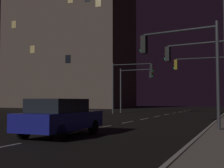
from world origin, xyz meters
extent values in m
plane|color=black|center=(0.00, 17.50, 0.00)|extent=(112.00, 112.00, 0.00)
cube|color=silver|center=(0.00, 5.00, 0.01)|extent=(0.14, 2.00, 0.01)
cube|color=silver|center=(0.00, 9.00, 0.01)|extent=(0.14, 2.00, 0.01)
cube|color=silver|center=(0.00, 13.00, 0.01)|extent=(0.14, 2.00, 0.01)
cube|color=silver|center=(0.00, 17.00, 0.01)|extent=(0.14, 2.00, 0.01)
cube|color=silver|center=(0.00, 21.00, 0.01)|extent=(0.14, 2.00, 0.01)
cube|color=silver|center=(0.00, 25.00, 0.01)|extent=(0.14, 2.00, 0.01)
cube|color=silver|center=(0.00, 29.00, 0.01)|extent=(0.14, 2.00, 0.01)
cube|color=silver|center=(0.00, 33.00, 0.01)|extent=(0.14, 2.00, 0.01)
cube|color=silver|center=(0.00, 37.00, 0.01)|extent=(0.14, 2.00, 0.01)
cube|color=silver|center=(0.00, 41.00, 0.01)|extent=(0.14, 2.00, 0.01)
cube|color=silver|center=(0.00, 45.00, 0.01)|extent=(0.14, 2.00, 0.01)
cube|color=silver|center=(5.45, 22.50, 0.01)|extent=(0.14, 53.00, 0.01)
cube|color=navy|center=(0.18, 8.28, 0.67)|extent=(1.86, 4.41, 0.70)
cube|color=#1E2328|center=(0.18, 8.03, 1.29)|extent=(1.62, 2.48, 0.55)
cylinder|color=black|center=(-0.63, 9.68, 0.32)|extent=(0.23, 0.64, 0.64)
cylinder|color=black|center=(0.97, 9.69, 0.32)|extent=(0.23, 0.64, 0.64)
cylinder|color=black|center=(-0.61, 6.86, 0.32)|extent=(0.23, 0.64, 0.64)
cylinder|color=black|center=(0.99, 6.88, 0.32)|extent=(0.23, 0.64, 0.64)
cylinder|color=#2D3033|center=(4.61, 16.60, 5.04)|extent=(3.54, 0.53, 0.11)
cube|color=black|center=(2.84, 16.82, 4.52)|extent=(0.32, 0.37, 0.95)
sphere|color=black|center=(2.69, 16.83, 4.82)|extent=(0.20, 0.20, 0.20)
sphere|color=black|center=(2.69, 16.83, 4.52)|extent=(0.20, 0.20, 0.20)
sphere|color=#19D84C|center=(2.69, 16.83, 4.22)|extent=(0.20, 0.20, 0.20)
cylinder|color=#4C4C51|center=(-6.15, 28.88, 2.89)|extent=(0.16, 0.16, 5.79)
cylinder|color=#2D3033|center=(-3.94, 29.10, 5.54)|extent=(4.43, 0.55, 0.11)
cube|color=black|center=(-1.73, 29.32, 5.01)|extent=(0.31, 0.37, 0.95)
sphere|color=black|center=(-1.58, 29.34, 5.31)|extent=(0.20, 0.20, 0.20)
sphere|color=black|center=(-1.58, 29.34, 5.01)|extent=(0.20, 0.20, 0.20)
sphere|color=#19D84C|center=(-1.58, 29.34, 4.71)|extent=(0.20, 0.20, 0.20)
cylinder|color=#38383D|center=(3.80, 26.36, 5.44)|extent=(4.51, 0.35, 0.11)
cube|color=olive|center=(1.55, 26.23, 4.92)|extent=(0.30, 0.35, 0.95)
sphere|color=black|center=(1.39, 26.23, 5.22)|extent=(0.20, 0.20, 0.20)
sphere|color=black|center=(1.39, 26.23, 4.92)|extent=(0.20, 0.20, 0.20)
sphere|color=#19D84C|center=(1.39, 26.23, 4.62)|extent=(0.20, 0.20, 0.20)
cylinder|color=#4C4C51|center=(-5.98, 30.92, 2.66)|extent=(0.16, 0.16, 5.32)
cylinder|color=#2D3033|center=(-4.08, 30.84, 5.07)|extent=(3.79, 0.28, 0.11)
cube|color=black|center=(-2.19, 30.75, 4.55)|extent=(0.30, 0.35, 0.95)
sphere|color=black|center=(-2.04, 30.74, 4.85)|extent=(0.20, 0.20, 0.20)
sphere|color=black|center=(-2.04, 30.74, 4.55)|extent=(0.20, 0.20, 0.20)
sphere|color=#19D84C|center=(-2.04, 30.74, 4.25)|extent=(0.20, 0.20, 0.20)
cylinder|color=#38383D|center=(6.17, 12.36, 2.71)|extent=(0.16, 0.16, 5.13)
cylinder|color=#2D3033|center=(4.30, 12.62, 5.02)|extent=(3.76, 0.62, 0.11)
cube|color=black|center=(2.42, 12.87, 4.50)|extent=(0.32, 0.37, 0.95)
sphere|color=black|center=(2.27, 12.90, 4.80)|extent=(0.20, 0.20, 0.20)
sphere|color=black|center=(2.27, 12.90, 4.50)|extent=(0.20, 0.20, 0.20)
sphere|color=#19D84C|center=(2.27, 12.90, 4.20)|extent=(0.20, 0.20, 0.20)
cube|color=brown|center=(-25.77, 51.70, 15.61)|extent=(25.43, 13.09, 31.22)
cube|color=#EACC7A|center=(-34.90, 45.13, 16.96)|extent=(1.10, 0.06, 1.50)
cube|color=#EACC7A|center=(-15.83, 45.13, 19.00)|extent=(1.10, 0.06, 1.50)
cube|color=black|center=(-22.04, 45.13, 9.17)|extent=(1.10, 0.06, 1.50)
cube|color=#EACC7A|center=(-30.16, 45.13, 11.51)|extent=(1.10, 0.06, 1.50)
camera|label=1|loc=(7.06, -2.48, 1.51)|focal=48.01mm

